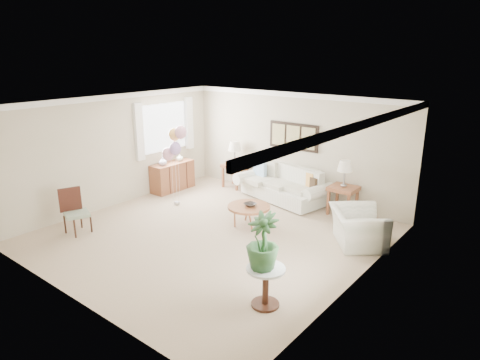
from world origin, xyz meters
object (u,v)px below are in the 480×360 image
(coffee_table, at_px, (249,207))
(armchair, at_px, (358,227))
(sofa, at_px, (283,187))
(balloon_cluster, at_px, (175,143))
(accent_chair, at_px, (75,210))

(coffee_table, xyz_separation_m, armchair, (2.15, 0.58, -0.07))
(sofa, xyz_separation_m, armchair, (2.48, -1.24, 0.01))
(balloon_cluster, bearing_deg, coffee_table, 1.21)
(accent_chair, bearing_deg, sofa, 62.50)
(armchair, bearing_deg, accent_chair, 83.67)
(sofa, bearing_deg, coffee_table, -79.60)
(armchair, xyz_separation_m, balloon_cluster, (-4.27, -0.63, 1.16))
(coffee_table, xyz_separation_m, balloon_cluster, (-2.12, -0.04, 1.09))
(coffee_table, distance_m, armchair, 2.22)
(armchair, relative_size, accent_chair, 1.15)
(coffee_table, xyz_separation_m, accent_chair, (-2.55, -2.43, 0.06))
(coffee_table, distance_m, balloon_cluster, 2.39)
(coffee_table, relative_size, balloon_cluster, 0.47)
(sofa, xyz_separation_m, balloon_cluster, (-1.79, -1.87, 1.17))
(accent_chair, xyz_separation_m, balloon_cluster, (0.43, 2.38, 1.03))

